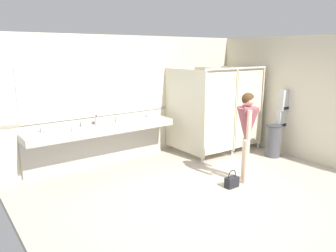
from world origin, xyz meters
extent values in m
cube|color=#B2A899|center=(0.00, 0.00, -0.05)|extent=(6.21, 5.82, 0.10)
cube|color=beige|center=(0.00, 2.67, 1.36)|extent=(6.21, 0.12, 2.72)
cube|color=beige|center=(2.87, 0.00, 1.36)|extent=(0.12, 5.82, 2.72)
cube|color=#9E937F|center=(0.00, 2.60, 1.05)|extent=(6.21, 0.01, 0.06)
cube|color=#B2ADA3|center=(-1.05, 2.30, 0.82)|extent=(3.15, 0.58, 0.14)
cube|color=#B2ADA3|center=(-1.05, 2.55, 0.38)|extent=(3.15, 0.08, 0.75)
cube|color=beige|center=(-2.23, 2.27, 0.84)|extent=(0.42, 0.32, 0.11)
cylinder|color=silver|center=(-2.23, 2.50, 0.95)|extent=(0.04, 0.04, 0.11)
cylinder|color=silver|center=(-2.23, 2.44, 0.99)|extent=(0.03, 0.11, 0.03)
sphere|color=silver|center=(-2.16, 2.51, 0.92)|extent=(0.04, 0.04, 0.04)
cube|color=beige|center=(-1.44, 2.27, 0.84)|extent=(0.42, 0.32, 0.11)
cylinder|color=silver|center=(-1.44, 2.50, 0.95)|extent=(0.04, 0.04, 0.11)
cylinder|color=silver|center=(-1.44, 2.44, 0.99)|extent=(0.03, 0.11, 0.03)
sphere|color=silver|center=(-1.37, 2.51, 0.92)|extent=(0.04, 0.04, 0.04)
cube|color=beige|center=(-0.65, 2.27, 0.84)|extent=(0.42, 0.32, 0.11)
cylinder|color=silver|center=(-0.65, 2.50, 0.95)|extent=(0.04, 0.04, 0.11)
cylinder|color=silver|center=(-0.65, 2.44, 0.99)|extent=(0.03, 0.11, 0.03)
sphere|color=silver|center=(-0.58, 2.51, 0.92)|extent=(0.04, 0.04, 0.04)
cube|color=beige|center=(0.14, 2.27, 0.84)|extent=(0.42, 0.32, 0.11)
cylinder|color=silver|center=(0.14, 2.50, 0.95)|extent=(0.04, 0.04, 0.11)
cylinder|color=silver|center=(0.14, 2.44, 0.99)|extent=(0.03, 0.11, 0.03)
sphere|color=silver|center=(0.21, 2.51, 0.92)|extent=(0.04, 0.04, 0.04)
cube|color=silver|center=(-1.05, 2.60, 1.60)|extent=(3.05, 0.02, 1.11)
cube|color=beige|center=(0.76, 1.88, 1.06)|extent=(0.03, 1.41, 1.88)
cylinder|color=silver|center=(0.76, 1.24, 0.06)|extent=(0.05, 0.05, 0.12)
cube|color=beige|center=(1.69, 1.88, 1.06)|extent=(0.03, 1.41, 1.88)
cylinder|color=silver|center=(1.69, 1.24, 0.06)|extent=(0.05, 0.05, 0.12)
cube|color=beige|center=(2.63, 1.88, 1.06)|extent=(0.03, 1.41, 1.88)
cylinder|color=silver|center=(2.63, 1.24, 0.06)|extent=(0.05, 0.05, 0.12)
cube|color=beige|center=(1.22, 1.21, 1.06)|extent=(0.86, 0.07, 1.78)
cube|color=beige|center=(2.16, 1.21, 1.06)|extent=(0.86, 0.04, 1.78)
cube|color=#B7BABF|center=(1.69, 1.21, 2.02)|extent=(1.93, 0.04, 0.04)
cube|color=#B7BABF|center=(2.74, 0.64, 1.29)|extent=(0.31, 0.12, 0.48)
cube|color=black|center=(2.74, 0.58, 1.11)|extent=(0.23, 0.01, 0.06)
cube|color=#B7BABF|center=(2.74, 0.68, 0.85)|extent=(0.35, 0.12, 0.40)
cube|color=black|center=(2.74, 0.61, 0.71)|extent=(0.27, 0.01, 0.06)
cylinder|color=#47474C|center=(2.40, 0.64, 0.36)|extent=(0.35, 0.35, 0.71)
cylinder|color=#333338|center=(2.40, 0.64, 0.73)|extent=(0.36, 0.36, 0.03)
cylinder|color=beige|center=(0.80, 0.11, 0.41)|extent=(0.11, 0.11, 0.82)
cylinder|color=beige|center=(0.67, -0.02, 0.41)|extent=(0.11, 0.11, 0.82)
cone|color=#994C56|center=(0.73, 0.04, 1.05)|extent=(0.57, 0.57, 0.70)
cube|color=#994C56|center=(0.73, 0.04, 1.38)|extent=(0.42, 0.43, 0.10)
cylinder|color=beige|center=(0.91, 0.23, 1.14)|extent=(0.08, 0.08, 0.52)
cylinder|color=beige|center=(0.56, -0.14, 1.14)|extent=(0.08, 0.08, 0.52)
sphere|color=beige|center=(0.73, 0.04, 1.55)|extent=(0.22, 0.22, 0.22)
sphere|color=#472D19|center=(0.73, 0.05, 1.56)|extent=(0.23, 0.23, 0.23)
cube|color=black|center=(0.34, -0.01, 0.09)|extent=(0.25, 0.14, 0.19)
torus|color=black|center=(0.34, -0.01, 0.23)|extent=(0.19, 0.02, 0.19)
cylinder|color=#D899B2|center=(-1.11, 2.47, 0.98)|extent=(0.07, 0.07, 0.17)
cylinder|color=black|center=(-1.11, 2.47, 1.08)|extent=(0.03, 0.03, 0.04)
cylinder|color=beige|center=(-1.72, 2.18, 0.94)|extent=(0.07, 0.07, 0.10)
camera|label=1|loc=(-3.77, -3.68, 2.40)|focal=34.42mm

